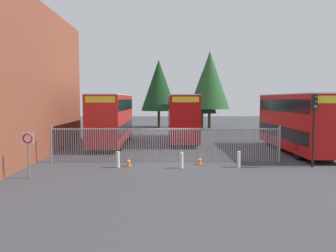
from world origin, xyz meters
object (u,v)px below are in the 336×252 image
(double_decker_bus_near_gate, at_px, (296,120))
(bollard_center_front, at_px, (182,160))
(double_decker_bus_behind_fence_left, at_px, (182,116))
(double_decker_bus_behind_fence_right, at_px, (112,117))
(bollard_near_left, at_px, (118,159))
(speed_limit_sign_post, at_px, (28,144))
(bollard_near_right, at_px, (239,159))
(traffic_cone_mid_forecourt, at_px, (129,162))
(traffic_light_kerbside, at_px, (314,117))
(traffic_cone_by_gate, at_px, (200,160))

(double_decker_bus_near_gate, bearing_deg, bollard_center_front, -146.56)
(double_decker_bus_behind_fence_left, xyz_separation_m, double_decker_bus_behind_fence_right, (-6.28, -2.60, 0.00))
(bollard_near_left, xyz_separation_m, speed_limit_sign_post, (-4.15, -2.70, 1.30))
(bollard_near_right, bearing_deg, double_decker_bus_behind_fence_right, 132.28)
(double_decker_bus_behind_fence_left, xyz_separation_m, traffic_cone_mid_forecourt, (-3.83, -12.19, -2.13))
(double_decker_bus_near_gate, relative_size, double_decker_bus_behind_fence_right, 1.00)
(bollard_center_front, bearing_deg, traffic_cone_mid_forecourt, 170.30)
(double_decker_bus_behind_fence_right, relative_size, bollard_center_front, 11.38)
(traffic_cone_mid_forecourt, bearing_deg, speed_limit_sign_post, -147.88)
(bollard_near_right, distance_m, traffic_light_kerbside, 5.04)
(bollard_near_right, bearing_deg, bollard_near_left, 179.95)
(double_decker_bus_behind_fence_left, distance_m, traffic_light_kerbside, 14.40)
(double_decker_bus_behind_fence_right, height_order, traffic_cone_by_gate, double_decker_bus_behind_fence_right)
(bollard_center_front, bearing_deg, bollard_near_right, 4.21)
(double_decker_bus_behind_fence_right, xyz_separation_m, bollard_near_right, (8.98, -9.88, -1.95))
(bollard_near_left, bearing_deg, bollard_center_front, -3.90)
(double_decker_bus_behind_fence_left, bearing_deg, traffic_cone_mid_forecourt, -107.45)
(bollard_near_right, height_order, traffic_cone_mid_forecourt, bollard_near_right)
(double_decker_bus_near_gate, xyz_separation_m, bollard_near_right, (-5.62, -5.70, -1.95))
(bollard_center_front, bearing_deg, traffic_light_kerbside, 1.45)
(double_decker_bus_near_gate, xyz_separation_m, bollard_center_front, (-9.01, -5.95, -1.95))
(double_decker_bus_near_gate, distance_m, double_decker_bus_behind_fence_left, 10.73)
(traffic_cone_mid_forecourt, xyz_separation_m, speed_limit_sign_post, (-4.75, -2.98, 1.49))
(bollard_near_left, height_order, bollard_center_front, same)
(double_decker_bus_behind_fence_right, relative_size, traffic_cone_by_gate, 18.32)
(traffic_cone_by_gate, xyz_separation_m, traffic_cone_mid_forecourt, (-4.30, -0.48, 0.00))
(double_decker_bus_behind_fence_left, xyz_separation_m, bollard_near_left, (-4.42, -12.47, -1.95))
(double_decker_bus_near_gate, distance_m, traffic_light_kerbside, 5.91)
(double_decker_bus_behind_fence_right, height_order, traffic_light_kerbside, double_decker_bus_behind_fence_right)
(double_decker_bus_behind_fence_left, distance_m, speed_limit_sign_post, 17.43)
(traffic_cone_mid_forecourt, height_order, traffic_light_kerbside, traffic_light_kerbside)
(bollard_near_right, relative_size, traffic_light_kerbside, 0.22)
(bollard_near_left, bearing_deg, traffic_light_kerbside, -0.29)
(traffic_cone_by_gate, height_order, speed_limit_sign_post, speed_limit_sign_post)
(speed_limit_sign_post, bearing_deg, double_decker_bus_behind_fence_left, 60.51)
(bollard_near_left, relative_size, traffic_light_kerbside, 0.22)
(bollard_near_left, relative_size, speed_limit_sign_post, 0.40)
(double_decker_bus_behind_fence_left, xyz_separation_m, bollard_center_front, (-0.69, -12.72, -1.95))
(double_decker_bus_behind_fence_right, xyz_separation_m, speed_limit_sign_post, (-2.30, -12.57, -0.65))
(traffic_cone_by_gate, height_order, traffic_light_kerbside, traffic_light_kerbside)
(bollard_center_front, distance_m, bollard_near_right, 3.40)
(bollard_center_front, distance_m, speed_limit_sign_post, 8.36)
(double_decker_bus_behind_fence_left, distance_m, traffic_cone_mid_forecourt, 12.95)
(double_decker_bus_behind_fence_right, height_order, bollard_center_front, double_decker_bus_behind_fence_right)
(speed_limit_sign_post, bearing_deg, double_decker_bus_behind_fence_right, 79.65)
(traffic_cone_mid_forecourt, bearing_deg, traffic_cone_by_gate, 6.42)
(speed_limit_sign_post, bearing_deg, bollard_near_right, 13.42)
(bollard_center_front, height_order, traffic_cone_by_gate, bollard_center_front)
(bollard_near_left, distance_m, traffic_cone_mid_forecourt, 0.68)
(traffic_light_kerbside, bearing_deg, speed_limit_sign_post, -170.43)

